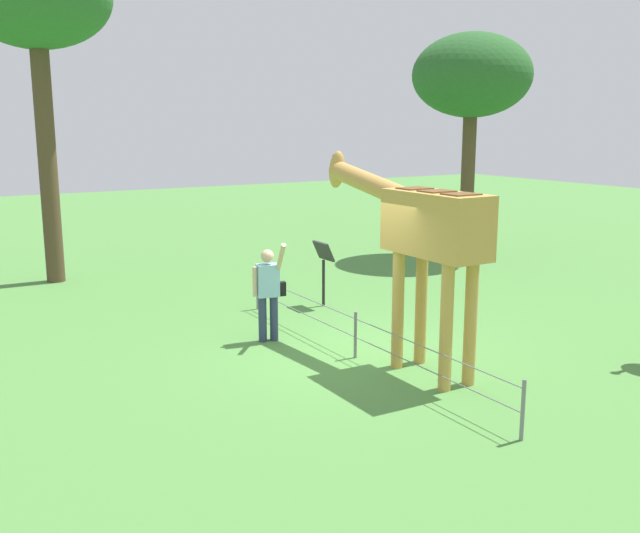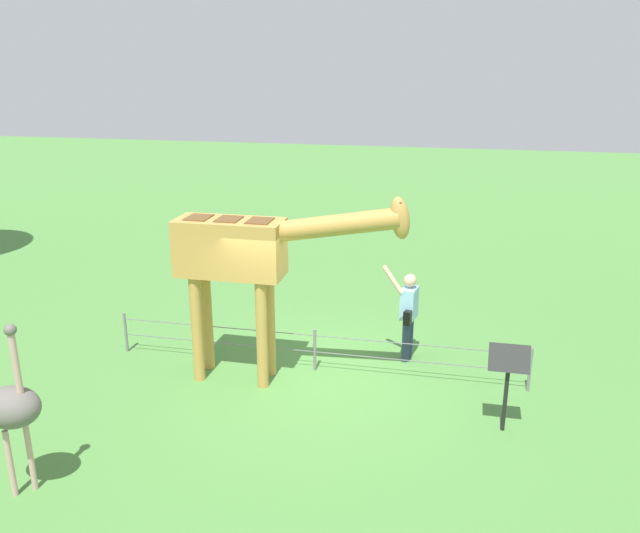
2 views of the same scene
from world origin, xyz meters
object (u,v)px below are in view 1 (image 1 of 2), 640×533
(tree_east, at_px, (472,78))
(giraffe, at_px, (422,229))
(tree_northeast, at_px, (35,1))
(info_sign, at_px, (324,260))
(visitor, at_px, (269,289))

(tree_east, bearing_deg, giraffe, 133.75)
(tree_northeast, height_order, info_sign, tree_northeast)
(tree_east, distance_m, info_sign, 7.74)
(giraffe, height_order, tree_northeast, tree_northeast)
(tree_east, height_order, tree_northeast, tree_northeast)
(tree_northeast, bearing_deg, visitor, -162.18)
(giraffe, distance_m, visitor, 3.02)
(visitor, bearing_deg, tree_east, -62.98)
(visitor, height_order, tree_east, tree_east)
(visitor, height_order, info_sign, visitor)
(visitor, relative_size, tree_east, 0.29)
(visitor, height_order, tree_northeast, tree_northeast)
(visitor, bearing_deg, tree_northeast, 17.82)
(giraffe, bearing_deg, tree_east, -46.25)
(giraffe, height_order, tree_east, tree_east)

